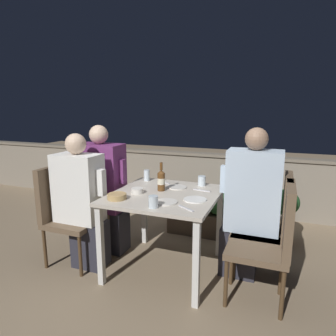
{
  "coord_description": "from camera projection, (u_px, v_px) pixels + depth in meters",
  "views": [
    {
      "loc": [
        0.95,
        -2.41,
        1.52
      ],
      "look_at": [
        0.0,
        0.07,
        0.96
      ],
      "focal_mm": 32.0,
      "sensor_mm": 36.0,
      "label": 1
    }
  ],
  "objects": [
    {
      "name": "ground_plane",
      "position": [
        165.0,
        268.0,
        2.84
      ],
      "size": [
        16.0,
        16.0,
        0.0
      ],
      "primitive_type": "plane",
      "color": "#847056"
    },
    {
      "name": "parapet_wall",
      "position": [
        210.0,
        181.0,
        4.38
      ],
      "size": [
        9.0,
        0.18,
        0.84
      ],
      "color": "gray",
      "rests_on": "ground_plane"
    },
    {
      "name": "dining_table",
      "position": [
        165.0,
        203.0,
        2.71
      ],
      "size": [
        0.94,
        0.96,
        0.74
      ],
      "color": "#BCB2A3",
      "rests_on": "ground_plane"
    },
    {
      "name": "planter_hedge",
      "position": [
        203.0,
        206.0,
        3.58
      ],
      "size": [
        0.79,
        0.47,
        0.6
      ],
      "color": "brown",
      "rests_on": "ground_plane"
    },
    {
      "name": "chair_left_near",
      "position": [
        64.0,
        207.0,
        2.89
      ],
      "size": [
        0.47,
        0.46,
        0.95
      ],
      "color": "brown",
      "rests_on": "ground_plane"
    },
    {
      "name": "person_white_polo",
      "position": [
        82.0,
        201.0,
        2.8
      ],
      "size": [
        0.5,
        0.26,
        1.27
      ],
      "color": "#282833",
      "rests_on": "ground_plane"
    },
    {
      "name": "chair_left_far",
      "position": [
        87.0,
        197.0,
        3.2
      ],
      "size": [
        0.47,
        0.46,
        0.95
      ],
      "color": "brown",
      "rests_on": "ground_plane"
    },
    {
      "name": "person_purple_stripe",
      "position": [
        104.0,
        189.0,
        3.1
      ],
      "size": [
        0.52,
        0.26,
        1.32
      ],
      "color": "#282833",
      "rests_on": "ground_plane"
    },
    {
      "name": "chair_right_near",
      "position": [
        274.0,
        235.0,
        2.26
      ],
      "size": [
        0.47,
        0.46,
        0.95
      ],
      "color": "brown",
      "rests_on": "ground_plane"
    },
    {
      "name": "chair_right_far",
      "position": [
        274.0,
        220.0,
        2.55
      ],
      "size": [
        0.47,
        0.46,
        0.95
      ],
      "color": "brown",
      "rests_on": "ground_plane"
    },
    {
      "name": "person_blue_shirt",
      "position": [
        249.0,
        205.0,
        2.6
      ],
      "size": [
        0.51,
        0.26,
        1.34
      ],
      "color": "#282833",
      "rests_on": "ground_plane"
    },
    {
      "name": "beer_bottle",
      "position": [
        161.0,
        180.0,
        2.76
      ],
      "size": [
        0.07,
        0.07,
        0.26
      ],
      "color": "brown",
      "rests_on": "dining_table"
    },
    {
      "name": "plate_0",
      "position": [
        195.0,
        200.0,
        2.5
      ],
      "size": [
        0.19,
        0.19,
        0.01
      ],
      "color": "white",
      "rests_on": "dining_table"
    },
    {
      "name": "plate_1",
      "position": [
        177.0,
        187.0,
        2.88
      ],
      "size": [
        0.18,
        0.18,
        0.01
      ],
      "color": "silver",
      "rests_on": "dining_table"
    },
    {
      "name": "plate_2",
      "position": [
        166.0,
        202.0,
        2.44
      ],
      "size": [
        0.19,
        0.19,
        0.01
      ],
      "color": "silver",
      "rests_on": "dining_table"
    },
    {
      "name": "bowl_0",
      "position": [
        137.0,
        190.0,
        2.7
      ],
      "size": [
        0.11,
        0.11,
        0.05
      ],
      "color": "silver",
      "rests_on": "dining_table"
    },
    {
      "name": "bowl_1",
      "position": [
        117.0,
        196.0,
        2.53
      ],
      "size": [
        0.16,
        0.16,
        0.05
      ],
      "color": "tan",
      "rests_on": "dining_table"
    },
    {
      "name": "glass_cup_0",
      "position": [
        202.0,
        181.0,
        2.94
      ],
      "size": [
        0.07,
        0.07,
        0.1
      ],
      "color": "silver",
      "rests_on": "dining_table"
    },
    {
      "name": "glass_cup_1",
      "position": [
        153.0,
        202.0,
        2.31
      ],
      "size": [
        0.08,
        0.08,
        0.09
      ],
      "color": "silver",
      "rests_on": "dining_table"
    },
    {
      "name": "glass_cup_2",
      "position": [
        147.0,
        175.0,
        3.13
      ],
      "size": [
        0.06,
        0.06,
        0.12
      ],
      "color": "silver",
      "rests_on": "dining_table"
    },
    {
      "name": "fork_0",
      "position": [
        186.0,
        208.0,
        2.29
      ],
      "size": [
        0.15,
        0.11,
        0.01
      ],
      "color": "silver",
      "rests_on": "dining_table"
    },
    {
      "name": "fork_1",
      "position": [
        165.0,
        182.0,
        3.07
      ],
      "size": [
        0.15,
        0.12,
        0.01
      ],
      "color": "silver",
      "rests_on": "dining_table"
    },
    {
      "name": "fork_2",
      "position": [
        202.0,
        190.0,
        2.77
      ],
      "size": [
        0.17,
        0.05,
        0.01
      ],
      "color": "silver",
      "rests_on": "dining_table"
    },
    {
      "name": "potted_plant",
      "position": [
        284.0,
        212.0,
        3.23
      ],
      "size": [
        0.31,
        0.31,
        0.63
      ],
      "color": "#9E5638",
      "rests_on": "ground_plane"
    }
  ]
}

